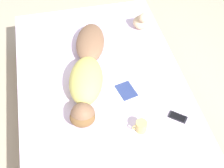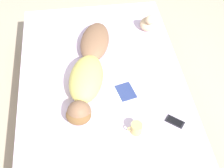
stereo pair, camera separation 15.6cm
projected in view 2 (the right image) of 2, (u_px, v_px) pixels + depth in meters
name	position (u px, v px, depth m)	size (l,w,h in m)	color
ground_plane	(103.00, 112.00, 3.27)	(12.00, 12.00, 0.00)	#B7A88E
bed	(103.00, 97.00, 3.08)	(1.58, 2.34, 0.51)	tan
person	(88.00, 70.00, 2.82)	(0.54, 1.31, 0.22)	brown
open_magazine	(137.00, 89.00, 2.80)	(0.50, 0.38, 0.01)	white
coffee_mug	(136.00, 128.00, 2.47)	(0.12, 0.09, 0.10)	tan
cell_phone	(175.00, 122.00, 2.57)	(0.17, 0.15, 0.01)	black
plush_toy	(149.00, 23.00, 3.27)	(0.18, 0.19, 0.23)	#D1B289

